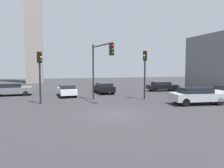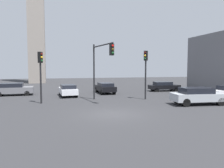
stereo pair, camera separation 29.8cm
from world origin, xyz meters
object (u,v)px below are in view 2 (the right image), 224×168
at_px(car_2, 14,89).
at_px(car_4, 105,88).
at_px(car_5, 198,96).
at_px(traffic_light_1, 41,67).
at_px(traffic_light_2, 146,66).
at_px(traffic_light_0, 102,59).
at_px(car_6, 68,90).
at_px(car_1, 164,86).

distance_m(car_2, car_4, 11.04).
bearing_deg(car_5, traffic_light_1, 169.07).
xyz_separation_m(traffic_light_1, traffic_light_2, (10.29, -0.02, 0.19)).
bearing_deg(traffic_light_0, car_6, -161.45).
relative_size(traffic_light_0, car_2, 1.28).
bearing_deg(car_2, traffic_light_1, -65.51).
bearing_deg(traffic_light_2, car_1, -172.76).
xyz_separation_m(traffic_light_1, car_5, (13.56, -4.12, -2.50)).
xyz_separation_m(traffic_light_0, traffic_light_1, (-5.56, 0.57, -0.76)).
bearing_deg(car_1, traffic_light_2, -127.55).
height_order(traffic_light_2, car_6, traffic_light_2).
height_order(traffic_light_2, car_2, traffic_light_2).
height_order(car_1, car_4, car_4).
bearing_deg(car_1, car_4, -174.25).
xyz_separation_m(traffic_light_2, car_6, (-7.66, 4.54, -2.79)).
height_order(traffic_light_0, car_5, traffic_light_0).
height_order(car_2, car_5, car_5).
xyz_separation_m(car_2, car_5, (17.17, -11.00, 0.05)).
bearing_deg(car_6, car_4, -75.23).
xyz_separation_m(car_2, car_4, (11.02, -0.69, -0.03)).
xyz_separation_m(car_5, car_6, (-10.94, 8.65, -0.10)).
bearing_deg(car_2, car_1, -3.96).
bearing_deg(traffic_light_1, car_4, 83.28).
relative_size(car_4, car_6, 1.02).
xyz_separation_m(traffic_light_1, car_6, (2.62, 4.53, -2.60)).
distance_m(car_4, car_5, 12.00).
relative_size(traffic_light_2, car_2, 1.13).
bearing_deg(traffic_light_2, car_5, 86.17).
bearing_deg(car_1, car_6, -168.26).
relative_size(car_5, car_6, 1.16).
relative_size(traffic_light_0, traffic_light_1, 1.20).
distance_m(traffic_light_0, car_4, 7.76).
distance_m(traffic_light_1, car_1, 17.45).
bearing_deg(car_4, car_1, -90.11).
bearing_deg(traffic_light_2, car_4, -107.45).
bearing_deg(traffic_light_0, traffic_light_1, -107.24).
distance_m(traffic_light_1, car_2, 8.17).
relative_size(traffic_light_1, car_4, 1.10).
distance_m(traffic_light_0, traffic_light_2, 4.80).
height_order(traffic_light_1, car_1, traffic_light_1).
relative_size(traffic_light_0, car_5, 1.16).
relative_size(traffic_light_2, car_6, 1.19).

